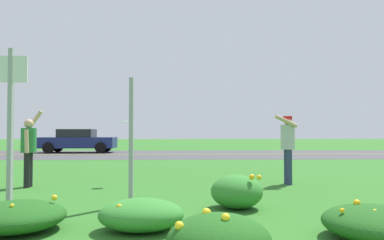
# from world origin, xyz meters

# --- Properties ---
(ground_plane) EXTENTS (120.00, 120.00, 0.00)m
(ground_plane) POSITION_xyz_m (0.00, 10.37, 0.00)
(ground_plane) COLOR #2D6B23
(highway_strip) EXTENTS (120.00, 8.87, 0.01)m
(highway_strip) POSITION_xyz_m (0.00, 20.73, 0.00)
(highway_strip) COLOR #424244
(highway_strip) RESTS_ON ground
(highway_center_stripe) EXTENTS (120.00, 0.16, 0.00)m
(highway_center_stripe) POSITION_xyz_m (0.00, 20.73, 0.01)
(highway_center_stripe) COLOR yellow
(highway_center_stripe) RESTS_ON ground
(daylily_clump_mid_left) EXTENTS (1.21, 1.25, 0.44)m
(daylily_clump_mid_left) POSITION_xyz_m (-2.18, 3.76, 0.19)
(daylily_clump_mid_left) COLOR #1E5619
(daylily_clump_mid_left) RESTS_ON ground
(daylily_clump_mid_right) EXTENTS (1.23, 1.35, 0.44)m
(daylily_clump_mid_right) POSITION_xyz_m (2.19, 3.21, 0.20)
(daylily_clump_mid_right) COLOR #1E5619
(daylily_clump_mid_right) RESTS_ON ground
(daylily_clump_front_center) EXTENTS (0.86, 0.92, 0.59)m
(daylily_clump_front_center) POSITION_xyz_m (0.83, 5.13, 0.28)
(daylily_clump_front_center) COLOR #337F2D
(daylily_clump_front_center) RESTS_ON ground
(daylily_clump_front_right) EXTENTS (1.09, 0.91, 0.41)m
(daylily_clump_front_right) POSITION_xyz_m (-0.60, 3.73, 0.20)
(daylily_clump_front_right) COLOR #337F2D
(daylily_clump_front_right) RESTS_ON ground
(sign_post_near_path) EXTENTS (0.56, 0.10, 2.65)m
(sign_post_near_path) POSITION_xyz_m (-2.92, 5.21, 1.60)
(sign_post_near_path) COLOR #93969B
(sign_post_near_path) RESTS_ON ground
(sign_post_by_roadside) EXTENTS (0.07, 0.10, 2.21)m
(sign_post_by_roadside) POSITION_xyz_m (-0.96, 5.49, 1.10)
(sign_post_by_roadside) COLOR #93969B
(sign_post_by_roadside) RESTS_ON ground
(person_thrower_green_shirt) EXTENTS (0.41, 0.50, 1.78)m
(person_thrower_green_shirt) POSITION_xyz_m (-3.59, 7.70, 0.94)
(person_thrower_green_shirt) COLOR #287038
(person_thrower_green_shirt) RESTS_ON ground
(person_catcher_red_cap_gray_shirt) EXTENTS (0.55, 0.50, 1.68)m
(person_catcher_red_cap_gray_shirt) POSITION_xyz_m (2.49, 8.00, 1.01)
(person_catcher_red_cap_gray_shirt) COLOR #B2B2B7
(person_catcher_red_cap_gray_shirt) RESTS_ON ground
(frisbee_white) EXTENTS (0.26, 0.26, 0.07)m
(frisbee_white) POSITION_xyz_m (-1.37, 8.08, 1.50)
(frisbee_white) COLOR white
(car_navy_center_left) EXTENTS (4.50, 2.00, 1.45)m
(car_navy_center_left) POSITION_xyz_m (-6.47, 22.73, 0.74)
(car_navy_center_left) COLOR navy
(car_navy_center_left) RESTS_ON ground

